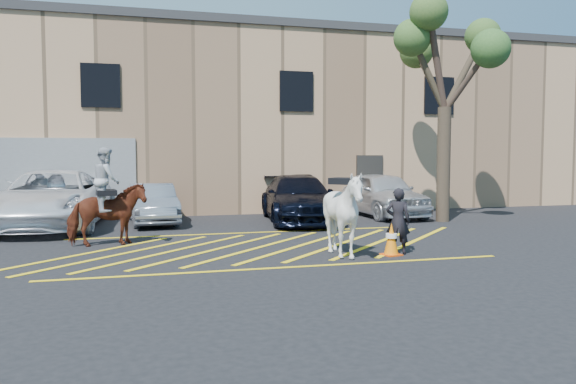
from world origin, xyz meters
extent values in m
plane|color=black|center=(0.00, 0.00, 0.00)|extent=(90.00, 90.00, 0.00)
imported|color=white|center=(-5.37, 4.93, 0.88)|extent=(3.46, 6.57, 1.76)
imported|color=gray|center=(-2.38, 5.16, 0.64)|extent=(1.63, 3.99, 1.29)
imported|color=black|center=(2.34, 4.43, 0.77)|extent=(2.78, 5.50, 1.53)
imported|color=silver|center=(5.73, 5.19, 0.81)|extent=(1.97, 4.76, 1.61)
imported|color=black|center=(2.84, -1.96, 0.75)|extent=(0.66, 0.59, 1.50)
cube|color=tan|center=(0.00, 12.00, 3.50)|extent=(32.00, 10.00, 7.00)
cube|color=#2D2D30|center=(0.00, 12.00, 7.15)|extent=(32.20, 10.20, 0.30)
cube|color=black|center=(-4.00, 6.96, 4.60)|extent=(1.30, 0.08, 1.50)
cube|color=black|center=(3.00, 6.96, 4.60)|extent=(1.30, 0.08, 1.50)
cube|color=black|center=(9.00, 6.96, 4.60)|extent=(1.30, 0.08, 1.50)
cube|color=#38332D|center=(6.00, 6.96, 1.10)|extent=(1.10, 0.08, 2.20)
cube|color=yellow|center=(-4.20, -0.30, 0.01)|extent=(4.20, 4.20, 0.01)
cube|color=yellow|center=(-3.15, -0.30, 0.01)|extent=(4.20, 4.20, 0.01)
cube|color=yellow|center=(-2.10, -0.30, 0.01)|extent=(4.20, 4.20, 0.01)
cube|color=yellow|center=(-1.05, -0.30, 0.01)|extent=(4.20, 4.20, 0.01)
cube|color=yellow|center=(0.00, -0.30, 0.01)|extent=(4.20, 4.20, 0.01)
cube|color=yellow|center=(1.05, -0.30, 0.01)|extent=(4.20, 4.20, 0.01)
cube|color=yellow|center=(2.10, -0.30, 0.01)|extent=(4.20, 4.20, 0.01)
cube|color=yellow|center=(3.15, -0.30, 0.01)|extent=(4.20, 4.20, 0.01)
cube|color=yellow|center=(4.20, -0.30, 0.01)|extent=(4.20, 4.20, 0.01)
cube|color=yellow|center=(0.00, 2.20, 0.01)|extent=(9.50, 0.12, 0.01)
cube|color=yellow|center=(0.00, -2.80, 0.01)|extent=(9.50, 0.12, 0.01)
imported|color=brown|center=(-3.59, 0.90, 0.78)|extent=(1.94, 1.09, 1.55)
imported|color=#A4A7AF|center=(-3.59, 0.90, 1.64)|extent=(0.70, 0.85, 1.58)
cube|color=black|center=(-3.59, 0.90, 1.32)|extent=(0.53, 0.62, 0.14)
imported|color=white|center=(1.50, -2.03, 0.94)|extent=(2.28, 2.29, 1.88)
cube|color=black|center=(1.50, -2.03, 1.68)|extent=(0.72, 0.72, 0.14)
cube|color=#E74609|center=(2.62, -2.10, 0.01)|extent=(0.46, 0.46, 0.03)
cone|color=orange|center=(2.62, -2.10, 0.38)|extent=(0.32, 0.32, 0.70)
cylinder|color=white|center=(2.62, -2.10, 0.44)|extent=(0.25, 0.25, 0.10)
cylinder|color=#493B2C|center=(7.01, 3.16, 1.90)|extent=(0.44, 0.44, 3.80)
cylinder|color=#45382A|center=(7.80, 3.30, 4.97)|extent=(1.76, 0.51, 2.68)
cylinder|color=#423528|center=(6.94, 4.02, 4.80)|extent=(0.33, 1.88, 2.34)
cylinder|color=#453B2A|center=(6.40, 3.16, 4.85)|extent=(1.40, 0.20, 2.39)
cylinder|color=#4D382F|center=(7.35, 2.43, 4.59)|extent=(0.78, 1.62, 1.96)
cylinder|color=#4D392E|center=(6.54, 2.89, 5.20)|extent=(1.16, 0.77, 3.11)
sphere|color=#466129|center=(8.58, 3.44, 6.24)|extent=(1.20, 1.20, 1.20)
sphere|color=#557030|center=(6.86, 4.88, 5.91)|extent=(1.20, 1.20, 1.20)
sphere|color=#426C2E|center=(5.79, 3.16, 6.00)|extent=(1.20, 1.20, 1.20)
sphere|color=#3F6B2D|center=(7.69, 1.71, 5.48)|extent=(1.20, 1.20, 1.20)
sphere|color=#516B2E|center=(6.06, 2.62, 6.71)|extent=(1.20, 1.20, 1.20)
camera|label=1|loc=(-2.88, -13.50, 2.29)|focal=35.00mm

